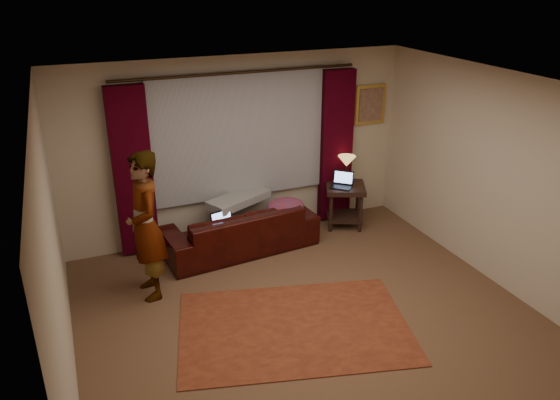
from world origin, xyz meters
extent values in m
cube|color=brown|center=(0.00, 0.00, -0.01)|extent=(5.00, 5.00, 0.01)
cube|color=silver|center=(0.00, 0.00, 2.60)|extent=(5.00, 5.00, 0.02)
cube|color=beige|center=(0.00, 2.50, 1.30)|extent=(5.00, 0.02, 2.60)
cube|color=beige|center=(0.00, -2.50, 1.30)|extent=(5.00, 0.02, 2.60)
cube|color=beige|center=(-2.50, 0.00, 1.30)|extent=(0.02, 5.00, 2.60)
cube|color=beige|center=(2.50, 0.00, 1.30)|extent=(0.02, 5.00, 2.60)
cube|color=#93949B|center=(0.00, 2.44, 1.50)|extent=(2.50, 0.05, 1.80)
cube|color=#34010D|center=(-1.50, 2.39, 1.18)|extent=(0.50, 0.14, 2.30)
cube|color=#34010D|center=(1.50, 2.39, 1.18)|extent=(0.50, 0.14, 2.30)
cylinder|color=black|center=(0.00, 2.39, 2.38)|extent=(0.04, 0.04, 3.40)
cube|color=gold|center=(2.10, 2.47, 1.75)|extent=(0.50, 0.04, 0.60)
imported|color=black|center=(-0.19, 1.96, 0.43)|extent=(2.21, 1.13, 0.86)
cube|color=gray|center=(-0.11, 2.23, 0.87)|extent=(1.01, 0.74, 0.11)
ellipsoid|color=brown|center=(0.48, 1.92, 0.55)|extent=(0.57, 0.44, 0.23)
cube|color=brown|center=(-0.23, -0.01, 0.01)|extent=(2.84, 2.23, 0.01)
cube|color=black|center=(1.53, 2.09, 0.33)|extent=(0.75, 0.75, 0.66)
imported|color=gray|center=(-1.55, 1.28, 0.90)|extent=(0.57, 0.57, 1.80)
camera|label=1|loc=(-2.27, -4.56, 3.65)|focal=35.00mm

